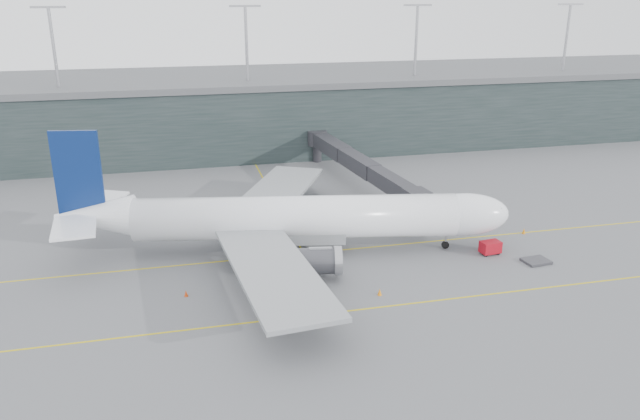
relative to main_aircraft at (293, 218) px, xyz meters
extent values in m
plane|color=#56575B|center=(-3.88, 2.94, -4.55)|extent=(320.00, 320.00, 0.00)
cube|color=gold|center=(-3.88, -1.06, -4.54)|extent=(160.00, 0.25, 0.02)
cube|color=gold|center=(-3.88, -17.06, -4.54)|extent=(160.00, 0.25, 0.02)
cube|color=gold|center=(1.12, 22.94, -4.54)|extent=(0.25, 60.00, 0.02)
cube|color=#1E2928|center=(-3.88, 60.94, 2.45)|extent=(240.00, 35.00, 14.00)
cube|color=#4E5053|center=(-3.88, 60.94, 10.05)|extent=(240.00, 36.00, 1.20)
cylinder|color=#9E9EA3|center=(-33.88, 50.94, 17.45)|extent=(0.60, 0.60, 14.00)
cylinder|color=#9E9EA3|center=(1.12, 50.94, 17.45)|extent=(0.60, 0.60, 14.00)
cylinder|color=#9E9EA3|center=(36.12, 50.94, 17.45)|extent=(0.60, 0.60, 14.00)
cylinder|color=#9E9EA3|center=(71.12, 50.94, 17.45)|extent=(0.60, 0.60, 14.00)
cylinder|color=white|center=(0.40, -0.08, 0.15)|extent=(41.09, 12.91, 5.50)
ellipsoid|color=white|center=(21.75, -4.08, 0.15)|extent=(12.36, 7.53, 5.50)
cone|color=white|center=(-24.43, 4.58, 0.77)|extent=(10.55, 6.98, 5.28)
cube|color=gray|center=(-0.47, 0.09, -1.98)|extent=(14.76, 6.97, 1.77)
cube|color=black|center=(25.06, -4.70, 1.03)|extent=(2.41, 2.97, 0.71)
cube|color=gray|center=(-4.74, -13.09, -0.74)|extent=(10.35, 26.34, 0.49)
cylinder|color=#3C3C41|center=(0.60, -8.68, -2.25)|extent=(6.67, 4.19, 3.10)
cube|color=gray|center=(0.32, 13.92, -0.74)|extent=(18.65, 26.55, 0.49)
cylinder|color=#3C3C41|center=(3.70, 7.87, -2.25)|extent=(6.67, 4.19, 3.10)
cube|color=#0A1E54|center=(-25.73, 4.82, 6.35)|extent=(5.74, 1.50, 10.64)
cube|color=white|center=(-26.19, -0.05, 1.21)|extent=(5.47, 8.33, 0.31)
cube|color=white|center=(-24.40, 9.53, 1.21)|extent=(7.84, 9.30, 0.31)
cylinder|color=black|center=(19.57, -3.67, -4.06)|extent=(1.02, 0.53, 0.97)
cylinder|color=#9E9EA3|center=(19.57, -3.67, -3.40)|extent=(0.27, 0.27, 2.30)
cylinder|color=black|center=(-3.86, -3.60, -3.98)|extent=(1.21, 0.65, 1.15)
cylinder|color=black|center=(-2.30, 4.76, -3.98)|extent=(1.21, 0.65, 1.15)
cube|color=#27272B|center=(17.98, 2.93, 0.19)|extent=(3.41, 3.74, 2.66)
cube|color=#27272B|center=(17.08, 10.76, 0.19)|extent=(3.77, 12.53, 2.37)
cube|color=#27272B|center=(15.67, 23.02, 0.19)|extent=(4.00, 12.56, 2.47)
cube|color=#27272B|center=(14.26, 35.28, 0.19)|extent=(4.24, 12.58, 2.56)
cylinder|color=#9E9EA3|center=(17.00, 11.42, -2.75)|extent=(0.47, 0.47, 3.61)
cube|color=#3C3C41|center=(17.00, 11.42, -4.22)|extent=(2.05, 1.63, 0.66)
cylinder|color=#27272B|center=(17.98, 43.44, 0.19)|extent=(3.80, 3.80, 2.85)
cylinder|color=#27272B|center=(17.98, 43.44, -2.84)|extent=(1.71, 1.71, 3.42)
cube|color=#A00B17|center=(24.39, -6.74, -3.58)|extent=(2.68, 1.88, 1.49)
cylinder|color=black|center=(23.54, -7.41, -4.32)|extent=(0.47, 0.22, 0.46)
cylinder|color=black|center=(25.36, -7.20, -4.32)|extent=(0.47, 0.22, 0.46)
cylinder|color=black|center=(23.41, -6.28, -4.32)|extent=(0.47, 0.22, 0.46)
cylinder|color=black|center=(25.23, -6.06, -4.32)|extent=(0.47, 0.22, 0.46)
cube|color=#323236|center=(28.73, -10.49, -4.36)|extent=(3.38, 2.83, 0.31)
cube|color=#3C3C41|center=(-10.34, 12.22, -4.41)|extent=(2.35, 2.13, 0.19)
cube|color=#B1B7BE|center=(-10.34, 12.22, -3.54)|extent=(1.95, 1.90, 1.44)
cube|color=navy|center=(-10.34, 12.22, -2.79)|extent=(2.02, 1.96, 0.08)
cube|color=#3C3C41|center=(-5.68, 14.38, -4.40)|extent=(2.43, 2.22, 0.20)
cube|color=#ADB0BA|center=(-5.68, 14.38, -3.51)|extent=(2.03, 1.98, 1.48)
cube|color=navy|center=(-5.68, 14.38, -2.74)|extent=(2.10, 2.04, 0.08)
cube|color=#3C3C41|center=(-4.44, 12.95, -4.39)|extent=(2.58, 2.29, 0.22)
cube|color=silver|center=(-4.44, 12.95, -3.41)|extent=(2.13, 2.06, 1.63)
cube|color=navy|center=(-4.44, 12.95, -2.57)|extent=(2.20, 2.13, 0.09)
cone|color=orange|center=(32.41, -1.38, -4.15)|extent=(0.50, 0.50, 0.80)
cone|color=orange|center=(6.91, -14.37, -4.16)|extent=(0.49, 0.49, 0.78)
cone|color=#CD610B|center=(3.92, 14.09, -4.15)|extent=(0.50, 0.50, 0.79)
cone|color=red|center=(-14.02, -9.62, -4.19)|extent=(0.45, 0.45, 0.72)
camera|label=1|loc=(-14.04, -73.25, 27.40)|focal=35.00mm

